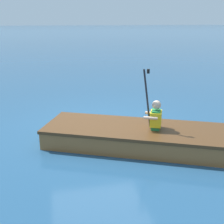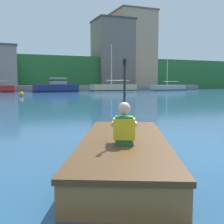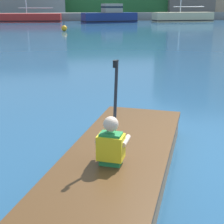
{
  "view_description": "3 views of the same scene",
  "coord_description": "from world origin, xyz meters",
  "px_view_note": "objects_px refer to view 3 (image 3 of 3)",
  "views": [
    {
      "loc": [
        -6.18,
        1.03,
        2.38
      ],
      "look_at": [
        -1.27,
        -0.04,
        0.74
      ],
      "focal_mm": 45.0,
      "sensor_mm": 36.0,
      "label": 1
    },
    {
      "loc": [
        -2.95,
        -4.29,
        1.21
      ],
      "look_at": [
        -1.27,
        -0.04,
        0.74
      ],
      "focal_mm": 45.0,
      "sensor_mm": 36.0,
      "label": 2
    },
    {
      "loc": [
        -1.98,
        -4.35,
        2.14
      ],
      "look_at": [
        -1.27,
        -0.04,
        0.74
      ],
      "focal_mm": 55.0,
      "sensor_mm": 36.0,
      "label": 3
    }
  ],
  "objects_px": {
    "moored_boat_dock_west_inner": "(110,16)",
    "channel_buoy": "(64,28)",
    "moored_boat_outer_slip_west": "(183,17)",
    "person_paddler": "(111,143)",
    "moored_boat_dock_center_far": "(30,18)",
    "rowboat_foreground": "(119,162)"
  },
  "relations": [
    {
      "from": "moored_boat_dock_west_inner",
      "to": "channel_buoy",
      "type": "height_order",
      "value": "moored_boat_dock_west_inner"
    },
    {
      "from": "moored_boat_outer_slip_west",
      "to": "channel_buoy",
      "type": "distance_m",
      "value": 17.87
    },
    {
      "from": "moored_boat_dock_west_inner",
      "to": "person_paddler",
      "type": "bearing_deg",
      "value": -98.96
    },
    {
      "from": "moored_boat_outer_slip_west",
      "to": "channel_buoy",
      "type": "height_order",
      "value": "moored_boat_outer_slip_west"
    },
    {
      "from": "moored_boat_dock_west_inner",
      "to": "moored_boat_outer_slip_west",
      "type": "height_order",
      "value": "moored_boat_outer_slip_west"
    },
    {
      "from": "moored_boat_dock_west_inner",
      "to": "moored_boat_outer_slip_west",
      "type": "bearing_deg",
      "value": 3.13
    },
    {
      "from": "moored_boat_dock_center_far",
      "to": "moored_boat_outer_slip_west",
      "type": "relative_size",
      "value": 1.02
    },
    {
      "from": "moored_boat_outer_slip_west",
      "to": "person_paddler",
      "type": "height_order",
      "value": "moored_boat_outer_slip_west"
    },
    {
      "from": "moored_boat_dock_west_inner",
      "to": "moored_boat_dock_center_far",
      "type": "xyz_separation_m",
      "value": [
        -8.67,
        2.52,
        -0.27
      ]
    },
    {
      "from": "moored_boat_dock_center_far",
      "to": "person_paddler",
      "type": "relative_size",
      "value": 6.13
    },
    {
      "from": "moored_boat_dock_center_far",
      "to": "channel_buoy",
      "type": "xyz_separation_m",
      "value": [
        3.37,
        -13.4,
        -0.22
      ]
    },
    {
      "from": "moored_boat_dock_west_inner",
      "to": "person_paddler",
      "type": "xyz_separation_m",
      "value": [
        -5.49,
        -34.78,
        -0.07
      ]
    },
    {
      "from": "moored_boat_dock_center_far",
      "to": "moored_boat_outer_slip_west",
      "type": "height_order",
      "value": "moored_boat_outer_slip_west"
    },
    {
      "from": "moored_boat_outer_slip_west",
      "to": "person_paddler",
      "type": "distance_m",
      "value": 37.93
    },
    {
      "from": "moored_boat_outer_slip_west",
      "to": "rowboat_foreground",
      "type": "bearing_deg",
      "value": -111.64
    },
    {
      "from": "moored_boat_dock_center_far",
      "to": "channel_buoy",
      "type": "distance_m",
      "value": 13.82
    },
    {
      "from": "moored_boat_dock_center_far",
      "to": "channel_buoy",
      "type": "bearing_deg",
      "value": -75.86
    },
    {
      "from": "moored_boat_dock_center_far",
      "to": "rowboat_foreground",
      "type": "height_order",
      "value": "moored_boat_dock_center_far"
    },
    {
      "from": "rowboat_foreground",
      "to": "person_paddler",
      "type": "xyz_separation_m",
      "value": [
        -0.16,
        -0.36,
        0.42
      ]
    },
    {
      "from": "moored_boat_dock_center_far",
      "to": "channel_buoy",
      "type": "relative_size",
      "value": 9.82
    },
    {
      "from": "channel_buoy",
      "to": "moored_boat_dock_center_far",
      "type": "bearing_deg",
      "value": 104.14
    },
    {
      "from": "moored_boat_dock_center_far",
      "to": "person_paddler",
      "type": "xyz_separation_m",
      "value": [
        3.18,
        -37.31,
        0.2
      ]
    }
  ]
}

